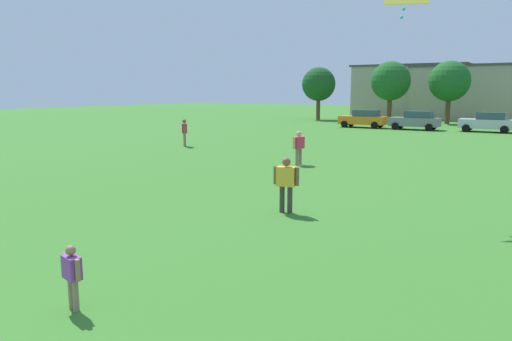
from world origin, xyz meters
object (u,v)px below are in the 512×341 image
(parked_car_silver_2, at_px, (488,122))
(tree_right, at_px, (450,81))
(parked_car_gray_1, at_px, (416,120))
(tree_left, at_px, (391,81))
(bystander_midfield, at_px, (184,130))
(tree_far_left, at_px, (319,84))
(bystander_near_trees, at_px, (299,145))
(parked_car_orange_0, at_px, (364,119))
(child_kite_flyer, at_px, (72,272))
(adult_bystander, at_px, (286,180))

(parked_car_silver_2, height_order, tree_right, tree_right)
(parked_car_gray_1, bearing_deg, tree_left, -60.81)
(bystander_midfield, distance_m, tree_far_left, 30.60)
(bystander_near_trees, bearing_deg, parked_car_silver_2, -178.44)
(parked_car_silver_2, bearing_deg, parked_car_orange_0, 3.56)
(parked_car_orange_0, distance_m, parked_car_gray_1, 4.84)
(parked_car_gray_1, xyz_separation_m, tree_far_left, (-13.65, 9.19, 3.34))
(bystander_midfield, bearing_deg, tree_far_left, -33.46)
(child_kite_flyer, xyz_separation_m, bystander_midfield, (-13.37, 18.89, 0.38))
(parked_car_gray_1, height_order, parked_car_silver_2, same)
(parked_car_orange_0, bearing_deg, tree_right, -121.92)
(parked_car_silver_2, bearing_deg, bystander_near_trees, 77.41)
(tree_right, bearing_deg, tree_far_left, -179.05)
(tree_far_left, bearing_deg, child_kite_flyer, -70.13)
(parked_car_orange_0, relative_size, tree_right, 0.66)
(parked_car_silver_2, bearing_deg, tree_right, -61.31)
(bystander_near_trees, xyz_separation_m, tree_right, (0.74, 33.51, 3.47))
(parked_car_silver_2, bearing_deg, tree_far_left, -23.61)
(bystander_near_trees, height_order, parked_car_orange_0, parked_car_orange_0)
(child_kite_flyer, bearing_deg, bystander_midfield, 139.38)
(bystander_near_trees, relative_size, tree_left, 0.24)
(parked_car_gray_1, bearing_deg, tree_right, -96.22)
(bystander_near_trees, bearing_deg, child_kite_flyer, 27.64)
(bystander_near_trees, relative_size, bystander_midfield, 0.93)
(tree_right, bearing_deg, child_kite_flyer, -86.47)
(parked_car_gray_1, distance_m, tree_left, 10.82)
(parked_car_silver_2, bearing_deg, child_kite_flyer, 87.52)
(child_kite_flyer, bearing_deg, tree_right, 107.62)
(parked_car_gray_1, xyz_separation_m, tree_right, (1.03, 9.44, 3.56))
(child_kite_flyer, relative_size, parked_car_gray_1, 0.25)
(parked_car_orange_0, bearing_deg, child_kite_flyer, 102.59)
(bystander_midfield, distance_m, parked_car_orange_0, 21.43)
(parked_car_silver_2, bearing_deg, tree_left, -37.28)
(parked_car_orange_0, relative_size, tree_left, 0.65)
(adult_bystander, height_order, tree_far_left, tree_far_left)
(parked_car_gray_1, bearing_deg, child_kite_flyer, 95.83)
(adult_bystander, distance_m, parked_car_gray_1, 32.69)
(bystander_near_trees, bearing_deg, adult_bystander, 38.31)
(adult_bystander, distance_m, tree_right, 42.13)
(bystander_midfield, bearing_deg, bystander_near_trees, -149.81)
(bystander_midfield, relative_size, parked_car_gray_1, 0.40)
(adult_bystander, xyz_separation_m, parked_car_silver_2, (1.77, 33.13, -0.10))
(parked_car_orange_0, relative_size, parked_car_silver_2, 1.00)
(adult_bystander, relative_size, bystander_midfield, 0.94)
(tree_left, bearing_deg, bystander_midfield, -98.27)
(child_kite_flyer, distance_m, parked_car_gray_1, 40.02)
(parked_car_silver_2, bearing_deg, parked_car_gray_1, 6.75)
(bystander_near_trees, xyz_separation_m, parked_car_gray_1, (-0.29, 24.07, -0.10))
(bystander_midfield, bearing_deg, parked_car_gray_1, -65.63)
(parked_car_silver_2, bearing_deg, adult_bystander, 86.94)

